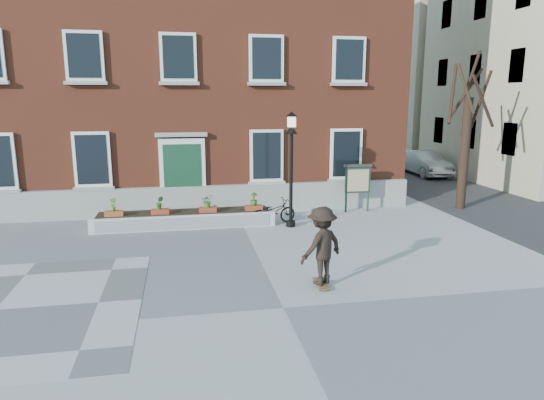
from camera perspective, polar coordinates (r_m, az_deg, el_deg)
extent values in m
plane|color=#959597|center=(10.57, 1.34, -12.58)|extent=(100.00, 100.00, 0.00)
imported|color=black|center=(17.08, 0.14, -1.38)|extent=(1.79, 1.01, 0.89)
imported|color=#A6A8AA|center=(29.26, 17.55, 4.16)|extent=(1.56, 4.25, 1.39)
cube|color=brown|center=(23.46, -10.95, 15.69)|extent=(18.00, 10.00, 12.00)
cube|color=gray|center=(18.68, -10.34, -0.09)|extent=(18.00, 0.24, 1.10)
cube|color=#9A9A95|center=(18.65, -10.28, -1.53)|extent=(2.60, 0.80, 0.20)
cube|color=gray|center=(18.75, -10.31, -0.83)|extent=(2.20, 0.50, 0.20)
cube|color=white|center=(18.53, -10.47, 3.26)|extent=(1.70, 0.12, 2.50)
cube|color=#153B25|center=(18.49, -10.45, 2.93)|extent=(1.40, 0.06, 2.30)
cube|color=gray|center=(18.33, -10.63, 7.57)|extent=(1.90, 0.25, 0.15)
cube|color=white|center=(18.71, -20.40, 4.50)|extent=(1.30, 0.10, 2.00)
cube|color=black|center=(18.66, -20.43, 4.48)|extent=(1.08, 0.04, 1.78)
cube|color=gray|center=(18.80, -20.20, 1.27)|extent=(1.44, 0.20, 0.12)
cube|color=silver|center=(18.63, -21.23, 15.53)|extent=(1.30, 0.10, 1.70)
cube|color=black|center=(18.58, -21.26, 15.54)|extent=(1.08, 0.04, 1.48)
cube|color=#9A9B96|center=(18.53, -21.05, 12.74)|extent=(1.44, 0.20, 0.12)
cube|color=silver|center=(18.36, -10.97, 16.16)|extent=(1.30, 0.10, 1.70)
cube|color=black|center=(18.31, -10.97, 16.18)|extent=(1.08, 0.04, 1.48)
cube|color=#979792|center=(18.25, -10.86, 13.33)|extent=(1.44, 0.20, 0.12)
cube|color=silver|center=(18.71, -0.65, 5.24)|extent=(1.30, 0.10, 2.00)
cube|color=black|center=(18.66, -0.62, 5.23)|extent=(1.08, 0.04, 1.78)
cube|color=#ABABA6|center=(18.80, -0.61, 2.01)|extent=(1.44, 0.20, 0.12)
cube|color=white|center=(18.63, -0.67, 16.31)|extent=(1.30, 0.10, 1.70)
cube|color=black|center=(18.58, -0.65, 16.32)|extent=(1.08, 0.04, 1.48)
cube|color=gray|center=(18.53, -0.63, 13.51)|extent=(1.44, 0.20, 0.12)
cube|color=white|center=(19.51, 8.69, 5.39)|extent=(1.30, 0.10, 2.00)
cube|color=black|center=(19.46, 8.74, 5.37)|extent=(1.08, 0.04, 1.78)
cube|color=#969691|center=(19.60, 8.65, 2.29)|extent=(1.44, 0.20, 0.12)
cube|color=white|center=(19.44, 9.04, 15.98)|extent=(1.30, 0.10, 1.70)
cube|color=black|center=(19.39, 9.09, 15.99)|extent=(1.08, 0.04, 1.48)
cube|color=gray|center=(19.34, 9.01, 13.31)|extent=(1.44, 0.20, 0.12)
cube|color=silver|center=(17.11, -10.26, -2.23)|extent=(6.20, 1.10, 0.50)
cube|color=silver|center=(16.57, -10.24, -2.70)|extent=(5.80, 0.02, 0.40)
cube|color=black|center=(17.05, -10.29, -1.42)|extent=(5.80, 0.90, 0.06)
cube|color=#944820|center=(16.94, -18.09, -1.56)|extent=(0.60, 0.25, 0.20)
imported|color=#396B20|center=(16.87, -18.16, -0.49)|extent=(0.24, 0.24, 0.45)
cube|color=maroon|center=(16.80, -13.02, -1.38)|extent=(0.60, 0.25, 0.20)
imported|color=#29651E|center=(16.73, -13.07, -0.30)|extent=(0.25, 0.25, 0.45)
cube|color=maroon|center=(16.80, -7.57, -1.17)|extent=(0.60, 0.25, 0.20)
imported|color=#306D20|center=(16.73, -7.60, -0.09)|extent=(0.40, 0.40, 0.45)
cube|color=brown|center=(16.96, -2.16, -0.96)|extent=(0.60, 0.25, 0.20)
imported|color=#315E1C|center=(16.89, -2.17, 0.12)|extent=(0.25, 0.25, 0.45)
cylinder|color=#301E15|center=(20.70, 21.69, 5.05)|extent=(0.36, 0.36, 4.40)
cylinder|color=#322316|center=(20.86, 23.34, 10.73)|extent=(0.12, 1.12, 2.23)
cylinder|color=#321E16|center=(21.12, 21.83, 11.57)|extent=(1.18, 0.49, 1.97)
cylinder|color=#301D15|center=(20.64, 20.48, 11.67)|extent=(0.88, 1.14, 2.35)
cylinder|color=#312315|center=(20.24, 21.85, 12.09)|extent=(0.60, 0.77, 1.90)
cylinder|color=black|center=(20.17, 23.60, 10.57)|extent=(1.39, 0.55, 1.95)
cylinder|color=black|center=(20.81, 22.56, 13.79)|extent=(0.43, 0.48, 1.58)
cube|color=#353537|center=(31.08, 16.36, 3.37)|extent=(8.00, 36.00, 0.01)
cube|color=#C0B69A|center=(40.72, 19.50, 14.27)|extent=(10.00, 11.00, 13.00)
cube|color=black|center=(25.26, 26.20, 6.46)|extent=(0.08, 1.00, 1.50)
cube|color=black|center=(27.88, 22.29, 7.20)|extent=(0.08, 1.00, 1.50)
cube|color=black|center=(30.62, 19.06, 7.78)|extent=(0.08, 1.00, 1.50)
cube|color=black|center=(25.23, 26.91, 13.92)|extent=(0.08, 1.00, 1.50)
cube|color=black|center=(27.85, 22.84, 13.96)|extent=(0.08, 1.00, 1.50)
cube|color=black|center=(30.59, 19.49, 13.95)|extent=(0.08, 1.00, 1.50)
cube|color=black|center=(28.20, 23.40, 20.45)|extent=(0.08, 1.00, 1.50)
cube|color=black|center=(30.91, 19.93, 19.87)|extent=(0.08, 1.00, 1.50)
cylinder|color=black|center=(16.85, 2.22, -2.79)|extent=(0.32, 0.32, 0.20)
cylinder|color=black|center=(16.53, 2.26, 2.24)|extent=(0.12, 0.12, 3.20)
cone|color=black|center=(16.33, 2.31, 8.31)|extent=(0.40, 0.40, 0.30)
cube|color=beige|center=(16.31, 2.32, 9.18)|extent=(0.24, 0.24, 0.34)
cone|color=black|center=(16.30, 2.32, 10.06)|extent=(0.40, 0.40, 0.16)
cylinder|color=#172F23|center=(18.99, 8.74, 1.24)|extent=(0.08, 0.08, 1.80)
cylinder|color=#1B3625|center=(19.31, 11.26, 1.32)|extent=(0.08, 0.08, 1.80)
cube|color=#183124|center=(19.08, 10.05, 2.31)|extent=(1.00, 0.10, 1.00)
cube|color=#D1C787|center=(19.03, 10.11, 2.28)|extent=(0.85, 0.02, 0.85)
cube|color=#332E2C|center=(19.00, 10.11, 4.01)|extent=(1.10, 0.16, 0.10)
cube|color=brown|center=(11.72, 5.77, -9.77)|extent=(0.22, 0.78, 0.03)
cylinder|color=black|center=(11.46, 5.73, -10.47)|extent=(0.03, 0.05, 0.05)
cylinder|color=black|center=(11.51, 6.60, -10.39)|extent=(0.03, 0.05, 0.05)
cylinder|color=black|center=(11.96, 4.97, -9.48)|extent=(0.03, 0.05, 0.05)
cylinder|color=black|center=(12.01, 5.81, -9.41)|extent=(0.03, 0.05, 0.05)
imported|color=black|center=(11.41, 5.87, -5.36)|extent=(1.38, 1.17, 1.86)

